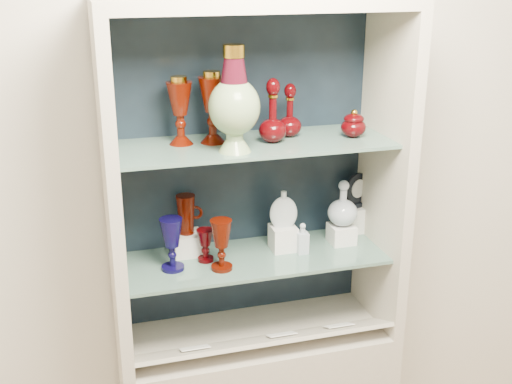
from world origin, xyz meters
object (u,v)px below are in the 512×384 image
object	(u,v)px
cobalt_goblet	(172,244)
ruby_pitcher	(186,214)
ruby_decanter_b	(290,109)
ruby_decanter_a	(273,107)
ruby_goblet_small	(205,245)
flat_flask	(284,208)
lidded_bowl	(354,123)
clear_square_bottle	(302,238)
clear_round_decanter	(343,204)
ruby_goblet_tall	(221,245)
pedestal_lamp_left	(180,111)
cameo_medallion	(357,190)
pedestal_lamp_right	(212,107)
enamel_urn	(234,99)

from	to	relation	value
cobalt_goblet	ruby_pitcher	size ratio (longest dim) A/B	1.30
ruby_decanter_b	cobalt_goblet	size ratio (longest dim) A/B	1.05
ruby_decanter_a	ruby_decanter_b	size ratio (longest dim) A/B	1.23
ruby_goblet_small	flat_flask	world-z (taller)	flat_flask
lidded_bowl	clear_square_bottle	bearing A→B (deg)	178.72
cobalt_goblet	clear_round_decanter	size ratio (longest dim) A/B	1.12
cobalt_goblet	ruby_goblet_tall	size ratio (longest dim) A/B	1.03
ruby_decanter_a	cobalt_goblet	size ratio (longest dim) A/B	1.30
pedestal_lamp_left	cobalt_goblet	world-z (taller)	pedestal_lamp_left
flat_flask	cameo_medallion	bearing A→B (deg)	25.49
ruby_goblet_tall	cameo_medallion	world-z (taller)	cameo_medallion
lidded_bowl	clear_square_bottle	size ratio (longest dim) A/B	0.86
pedestal_lamp_left	ruby_pitcher	bearing A→B (deg)	72.21
ruby_goblet_small	clear_round_decanter	size ratio (longest dim) A/B	0.71
ruby_goblet_tall	cobalt_goblet	bearing A→B (deg)	164.62
pedestal_lamp_right	clear_round_decanter	distance (m)	0.61
pedestal_lamp_right	flat_flask	distance (m)	0.45
pedestal_lamp_left	ruby_pitcher	size ratio (longest dim) A/B	1.57
ruby_decanter_a	ruby_pitcher	size ratio (longest dim) A/B	1.69
pedestal_lamp_left	ruby_goblet_tall	distance (m)	0.47
cobalt_goblet	flat_flask	size ratio (longest dim) A/B	1.33
pedestal_lamp_left	lidded_bowl	distance (m)	0.59
clear_round_decanter	cameo_medallion	xyz separation A→B (m)	(0.10, 0.09, 0.02)
ruby_decanter_b	ruby_pitcher	distance (m)	0.52
clear_square_bottle	flat_flask	size ratio (longest dim) A/B	0.83
cobalt_goblet	cameo_medallion	size ratio (longest dim) A/B	1.31
ruby_decanter_b	flat_flask	world-z (taller)	ruby_decanter_b
flat_flask	cobalt_goblet	bearing A→B (deg)	-161.93
pedestal_lamp_right	cobalt_goblet	xyz separation A→B (m)	(-0.16, -0.06, -0.45)
pedestal_lamp_left	ruby_goblet_tall	bearing A→B (deg)	-47.77
ruby_decanter_a	cameo_medallion	xyz separation A→B (m)	(0.38, 0.13, -0.37)
pedestal_lamp_left	ruby_decanter_a	world-z (taller)	ruby_decanter_a
pedestal_lamp_right	ruby_decanter_b	xyz separation A→B (m)	(0.27, 0.01, -0.02)
ruby_decanter_a	ruby_goblet_small	xyz separation A→B (m)	(-0.23, 0.02, -0.48)
ruby_goblet_tall	cameo_medallion	xyz separation A→B (m)	(0.58, 0.18, 0.08)
pedestal_lamp_left	lidded_bowl	world-z (taller)	pedestal_lamp_left
enamel_urn	ruby_decanter_a	xyz separation A→B (m)	(0.15, 0.07, -0.05)
enamel_urn	ruby_pitcher	xyz separation A→B (m)	(-0.14, 0.17, -0.44)
pedestal_lamp_left	ruby_decanter_b	xyz separation A→B (m)	(0.38, -0.00, -0.01)
cobalt_goblet	clear_square_bottle	world-z (taller)	cobalt_goblet
pedestal_lamp_right	ruby_goblet_tall	xyz separation A→B (m)	(-0.00, -0.10, -0.45)
ruby_decanter_a	clear_square_bottle	xyz separation A→B (m)	(0.11, -0.01, -0.48)
pedestal_lamp_left	clear_round_decanter	bearing A→B (deg)	-2.05
pedestal_lamp_left	flat_flask	xyz separation A→B (m)	(0.36, -0.02, -0.37)
pedestal_lamp_right	cobalt_goblet	bearing A→B (deg)	-159.69
pedestal_lamp_left	clear_square_bottle	world-z (taller)	pedestal_lamp_left
ruby_pitcher	clear_square_bottle	xyz separation A→B (m)	(0.40, -0.11, -0.09)
ruby_decanter_b	lidded_bowl	xyz separation A→B (m)	(0.21, -0.07, -0.05)
ruby_decanter_b	ruby_pitcher	bearing A→B (deg)	173.19
cobalt_goblet	lidded_bowl	bearing A→B (deg)	-0.02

